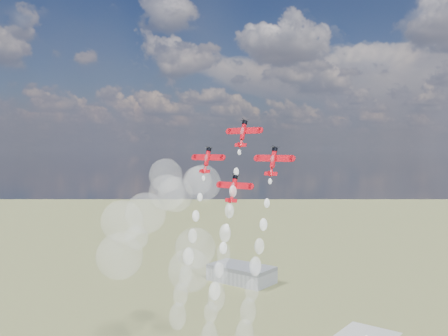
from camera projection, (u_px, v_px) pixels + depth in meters
hangar at (242, 273)px, 377.17m from camera, size 50.00×28.00×13.00m
plane_lead at (243, 133)px, 157.88m from camera, size 13.01×5.19×9.08m
plane_left at (207, 160)px, 164.34m from camera, size 13.01×5.19×9.08m
plane_right at (273, 161)px, 147.98m from camera, size 13.01×5.19×9.08m
plane_slot at (234, 188)px, 154.43m from camera, size 13.01×5.19×9.08m
smoke_trail_lead at (221, 266)px, 149.82m from camera, size 5.16×15.99×48.38m
smoke_trail_left at (183, 287)px, 156.02m from camera, size 5.64×16.71×47.42m
smoke_trail_right at (250, 303)px, 140.14m from camera, size 5.10×15.95×47.34m
smoke_trail_slot at (210, 326)px, 146.39m from camera, size 5.10×15.89×47.94m
drifted_smoke_cloud at (158, 223)px, 211.59m from camera, size 59.55×39.14×56.43m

